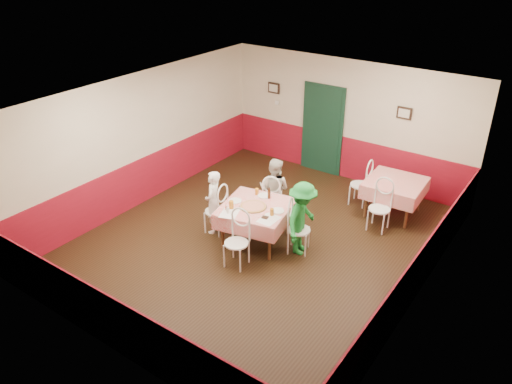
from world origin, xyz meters
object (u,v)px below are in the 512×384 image
Objects in this scene: pizza at (253,206)px; wallet at (265,217)px; chair_right at (299,230)px; glass_a at (231,205)px; glass_b at (272,212)px; glass_c at (257,191)px; chair_far at (273,200)px; diner_right at (302,219)px; second_table at (393,198)px; chair_second_b at (379,209)px; beer_bottle at (269,193)px; diner_left at (213,202)px; chair_second_a at (360,185)px; main_table at (256,224)px; diner_far at (274,190)px; chair_near at (236,243)px; chair_left at (216,211)px.

pizza is 4.33× the size of wallet.
chair_right is 1.31m from glass_a.
glass_c is (-0.68, 0.50, -0.00)m from glass_b.
diner_right reaches higher than chair_far.
second_table is 2.94m from glass_b.
glass_a is 0.77m from glass_b.
chair_second_b is 2.20m from beer_bottle.
diner_left is 1.80m from diner_right.
diner_right reaches higher than diner_left.
glass_a reaches higher than pizza.
chair_second_a is at bearing 180.00° from second_table.
wallet reaches higher than main_table.
diner_right is at bearing 136.41° from diner_far.
chair_second_b is 2.10m from diner_far.
chair_far is 0.67× the size of diner_far.
chair_near is 8.18× the size of wallet.
pizza is at bearing -95.91° from beer_bottle.
chair_near reaches higher than glass_b.
chair_left reaches higher than second_table.
glass_a is at bearing 126.41° from chair_near.
chair_near is 1.34m from glass_c.
chair_second_b is 2.93m from glass_a.
second_table is at bearing 113.06° from diner_left.
diner_left is at bearing -84.98° from chair_left.
diner_far is 0.95× the size of diner_right.
diner_far reaches higher than glass_a.
diner_right reaches higher than chair_right.
glass_b is at bearing 16.54° from glass_a.
glass_b is at bearing 86.07° from chair_left.
glass_b is at bearing 70.28° from diner_left.
diner_far reaches higher than chair_left.
diner_right reaches higher than main_table.
chair_left is 0.67m from glass_a.
chair_second_a is at bearing 78.10° from glass_b.
diner_left is (-1.72, -0.35, 0.19)m from chair_right.
wallet is at bearing 61.64° from chair_near.
diner_far is (-0.16, 0.95, -0.11)m from pizza.
chair_right is at bearing -6.19° from chair_second_a.
chair_second_b is 0.70× the size of diner_left.
wallet is at bearing 63.57° from diner_left.
wallet is at bearing 79.08° from chair_left.
diner_left reaches higher than chair_second_b.
glass_c is 1.16m from diner_right.
glass_b is (-1.30, -2.60, 0.45)m from second_table.
pizza is (-1.74, -1.80, 0.33)m from chair_second_b.
second_table is (1.72, 2.48, 0.00)m from main_table.
glass_c is 0.62× the size of beer_bottle.
beer_bottle is at bearing 64.38° from glass_a.
chair_near reaches higher than main_table.
diner_right is at bearing 32.74° from glass_b.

